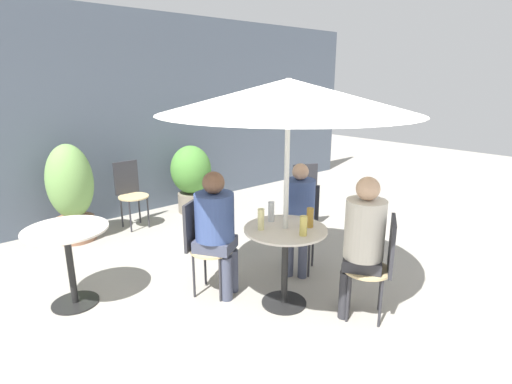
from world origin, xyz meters
TOP-DOWN VIEW (x-y plane):
  - ground_plane at (0.00, 0.00)m, footprint 20.00×20.00m
  - storefront_wall at (0.00, 3.64)m, footprint 10.00×0.06m
  - cafe_table_near at (0.10, 0.22)m, footprint 0.74×0.74m
  - cafe_table_far at (-1.38, 1.50)m, footprint 0.73×0.73m
  - bistro_chair_0 at (0.53, -0.47)m, footprint 0.46×0.47m
  - bistro_chair_1 at (0.78, 0.65)m, footprint 0.47×0.46m
  - bistro_chair_2 at (-0.34, 0.90)m, footprint 0.46×0.47m
  - bistro_chair_3 at (1.72, 1.50)m, footprint 0.45×0.46m
  - bistro_chair_4 at (-0.07, 3.12)m, footprint 0.41×0.41m
  - seated_person_0 at (0.45, -0.34)m, footprint 0.41×0.42m
  - seated_person_1 at (0.66, 0.57)m, footprint 0.40×0.39m
  - seated_person_2 at (-0.26, 0.77)m, footprint 0.46×0.47m
  - beer_glass_0 at (0.28, 0.10)m, footprint 0.06×0.06m
  - beer_glass_1 at (0.12, 0.44)m, footprint 0.06×0.06m
  - beer_glass_2 at (-0.09, 0.34)m, footprint 0.06×0.06m
  - beer_glass_3 at (0.09, -0.00)m, footprint 0.06×0.06m
  - potted_plant_0 at (-0.86, 3.11)m, footprint 0.56×0.56m
  - potted_plant_1 at (0.92, 3.10)m, footprint 0.63×0.63m
  - umbrella at (0.10, 0.22)m, footprint 2.15×2.15m

SIDE VIEW (x-z plane):
  - ground_plane at x=0.00m, z-range 0.00..0.00m
  - bistro_chair_0 at x=0.53m, z-range 0.09..1.02m
  - bistro_chair_1 at x=0.78m, z-range 0.09..1.02m
  - bistro_chair_2 at x=-0.34m, z-range 0.09..1.02m
  - bistro_chair_3 at x=1.72m, z-range 0.09..1.02m
  - bistro_chair_4 at x=-0.07m, z-range 0.09..1.02m
  - cafe_table_far at x=-1.38m, z-range 0.18..0.93m
  - cafe_table_near at x=0.10m, z-range 0.19..0.94m
  - potted_plant_1 at x=0.92m, z-range 0.06..1.12m
  - potted_plant_0 at x=-0.86m, z-range 0.03..1.29m
  - seated_person_1 at x=0.66m, z-range 0.12..1.32m
  - seated_person_2 at x=-0.26m, z-range 0.11..1.33m
  - seated_person_0 at x=0.45m, z-range 0.12..1.39m
  - beer_glass_3 at x=0.09m, z-range 0.75..0.92m
  - beer_glass_0 at x=0.28m, z-range 0.75..0.93m
  - beer_glass_1 at x=0.12m, z-range 0.75..0.94m
  - beer_glass_2 at x=-0.09m, z-range 0.75..0.94m
  - storefront_wall at x=0.00m, z-range 0.00..3.00m
  - umbrella at x=0.10m, z-range 0.88..2.91m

